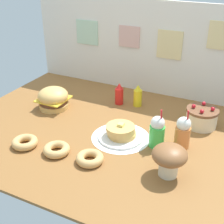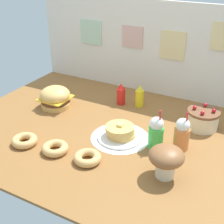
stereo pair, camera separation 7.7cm
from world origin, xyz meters
TOP-DOWN VIEW (x-y plane):
  - ground_plane at (0.00, 0.00)m, footprint 2.39×1.70m
  - back_wall at (-0.00, 0.84)m, footprint 2.39×0.04m
  - doily_mat at (0.11, -0.04)m, footprint 0.43×0.43m
  - burger at (-0.62, 0.15)m, footprint 0.26×0.26m
  - pancake_stack at (0.11, -0.04)m, footprint 0.33×0.33m
  - layer_cake at (0.60, 0.40)m, footprint 0.25×0.25m
  - ketchup_bottle at (-0.14, 0.47)m, footprint 0.07×0.07m
  - mustard_bottle at (0.02, 0.51)m, footprint 0.07×0.07m
  - cream_soda_cup at (0.37, -0.02)m, footprint 0.11×0.11m
  - orange_float_cup at (0.54, 0.05)m, footprint 0.11×0.11m
  - donut_pink_glaze at (-0.46, -0.43)m, footprint 0.18×0.18m
  - donut_chocolate at (-0.21, -0.40)m, footprint 0.18×0.18m
  - donut_vanilla at (0.05, -0.39)m, footprint 0.18×0.18m
  - mushroom_stool at (0.54, -0.29)m, footprint 0.22×0.22m

SIDE VIEW (x-z plane):
  - ground_plane at x=0.00m, z-range -0.02..0.00m
  - doily_mat at x=0.11m, z-range 0.00..0.00m
  - donut_pink_glaze at x=-0.46m, z-range 0.00..0.06m
  - donut_chocolate at x=-0.21m, z-range 0.00..0.06m
  - donut_vanilla at x=0.05m, z-range 0.00..0.06m
  - pancake_stack at x=0.11m, z-range -0.01..0.10m
  - layer_cake at x=0.60m, z-range -0.01..0.17m
  - burger at x=-0.62m, z-range 0.00..0.18m
  - ketchup_bottle at x=-0.14m, z-range -0.01..0.19m
  - mustard_bottle at x=0.02m, z-range -0.01..0.19m
  - cream_soda_cup at x=0.37m, z-range -0.03..0.26m
  - orange_float_cup at x=0.54m, z-range -0.03..0.26m
  - mushroom_stool at x=0.54m, z-range 0.02..0.23m
  - back_wall at x=0.00m, z-range 0.00..0.86m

